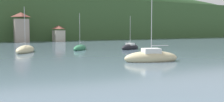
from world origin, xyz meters
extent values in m
cube|color=#38562D|center=(0.00, 136.24, 8.11)|extent=(352.00, 43.03, 16.21)
ellipsoid|color=#264223|center=(51.60, 146.99, 5.67)|extent=(246.40, 30.12, 37.89)
cube|color=gray|center=(0.00, 109.02, 3.69)|extent=(4.25, 4.60, 7.38)
pyramid|color=brown|center=(0.00, 109.02, 8.76)|extent=(4.46, 4.83, 1.49)
cube|color=#BCB29E|center=(12.05, 108.99, 1.87)|extent=(3.31, 4.54, 3.75)
pyramid|color=brown|center=(12.05, 108.99, 4.83)|extent=(3.48, 4.77, 1.16)
ellipsoid|color=#CCBC8E|center=(-4.68, 70.45, 0.40)|extent=(5.33, 7.46, 1.77)
cylinder|color=#B7B7BC|center=(-4.68, 70.45, 4.52)|extent=(0.09, 0.09, 7.28)
cylinder|color=#ADADB2|center=(-5.28, 69.26, 1.76)|extent=(1.28, 2.42, 0.08)
ellipsoid|color=#2D754C|center=(6.07, 71.48, 0.32)|extent=(5.08, 5.87, 1.42)
cylinder|color=#B7B7BC|center=(6.07, 71.48, 4.05)|extent=(0.07, 0.07, 6.68)
cylinder|color=#ADADB2|center=(6.89, 72.52, 1.51)|extent=(1.68, 2.13, 0.07)
ellipsoid|color=black|center=(15.87, 68.14, 0.34)|extent=(5.84, 4.19, 1.52)
cylinder|color=#B7B7BC|center=(15.87, 68.14, 3.83)|extent=(0.07, 0.07, 6.14)
cylinder|color=#ADADB2|center=(14.94, 67.68, 1.50)|extent=(1.88, 0.98, 0.06)
cube|color=silver|center=(15.87, 68.14, 1.02)|extent=(1.93, 1.89, 0.51)
ellipsoid|color=#CCBC8E|center=(7.77, 49.30, 0.43)|extent=(7.55, 4.07, 1.90)
cylinder|color=#B7B7BC|center=(7.77, 49.30, 5.51)|extent=(0.09, 0.09, 9.12)
cylinder|color=#ADADB2|center=(8.92, 49.02, 2.04)|extent=(2.32, 0.64, 0.08)
cube|color=silver|center=(7.77, 49.30, 1.33)|extent=(2.54, 2.17, 0.76)
camera|label=1|loc=(-11.92, 21.68, 4.16)|focal=41.87mm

